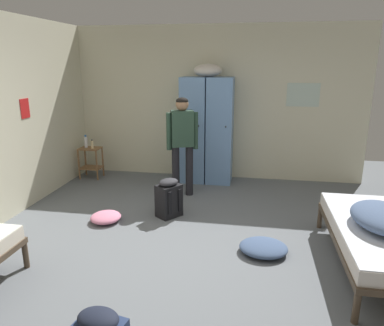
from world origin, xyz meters
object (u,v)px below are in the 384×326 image
Objects in this scene: person_traveler at (182,138)px; lotion_bottle at (92,144)px; bed_right at (379,235)px; bedding_heap at (384,217)px; backpack_black at (168,198)px; clothes_pile_pink at (106,217)px; clothes_pile_denim at (263,248)px; locker_bank at (207,128)px; water_bottle at (86,142)px; shelf_unit at (91,160)px.

lotion_bottle is (-1.80, 0.59, -0.30)m from person_traveler.
bedding_heap reaches higher than bed_right.
person_traveler is at bearing -18.06° from lotion_bottle.
backpack_black is 0.89m from clothes_pile_pink.
lotion_bottle is 0.40× the size of clothes_pile_pink.
clothes_pile_pink is at bearing -61.33° from lotion_bottle.
bed_right is 4.42× the size of clothes_pile_pink.
person_traveler is 2.28m from clothes_pile_denim.
locker_bank reaches higher than clothes_pile_denim.
bedding_heap is at bearing -29.49° from water_bottle.
person_traveler is 1.10m from backpack_black.
bedding_heap is (2.15, -2.66, -0.38)m from locker_bank.
locker_bank reaches higher than bed_right.
bedding_heap is 4.85× the size of lotion_bottle.
bed_right is 2.28× the size of bedding_heap.
person_traveler is (1.87, -0.63, 0.61)m from shelf_unit.
locker_bank is 1.31× the size of person_traveler.
clothes_pile_denim is (3.07, -2.26, -0.58)m from lotion_bottle.
backpack_black is 1.56m from clothes_pile_denim.
water_bottle is at bearing 150.75° from bed_right.
person_traveler reaches higher than clothes_pile_pink.
water_bottle reaches higher than clothes_pile_pink.
water_bottle reaches higher than clothes_pile_denim.
locker_bank is 0.87m from person_traveler.
shelf_unit is 1.33× the size of clothes_pile_pink.
locker_bank reaches higher than bedding_heap.
shelf_unit is 0.36× the size of person_traveler.
lotion_bottle is at bearing 150.50° from bed_right.
bed_right is 5.02m from water_bottle.
bedding_heap is 3.06m from person_traveler.
backpack_black is 1.28× the size of clothes_pile_pink.
bedding_heap is at bearing -50.99° from locker_bank.
lotion_bottle is at bearing -21.80° from water_bottle.
lotion_bottle is (0.15, -0.06, -0.03)m from water_bottle.
shelf_unit is 3.32× the size of lotion_bottle.
lotion_bottle reaches higher than bed_right.
bedding_heap is 3.37m from clothes_pile_pink.
lotion_bottle is (-4.23, 2.42, 0.06)m from bedding_heap.
locker_bank is at bearing 129.22° from bed_right.
lotion_bottle is at bearing 143.58° from clothes_pile_denim.
bedding_heap is 1.94× the size of clothes_pile_pink.
lotion_bottle is (0.07, -0.04, 0.30)m from shelf_unit.
lotion_bottle is 2.31m from backpack_black.
lotion_bottle is 0.31× the size of clothes_pile_denim.
bedding_heap is 0.53× the size of person_traveler.
person_traveler is 1.70m from clothes_pile_pink.
shelf_unit is at bearing 150.25° from bedding_heap.
lotion_bottle is at bearing 150.25° from bedding_heap.
shelf_unit is at bearing 143.72° from clothes_pile_denim.
lotion_bottle is 3.86m from clothes_pile_denim.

